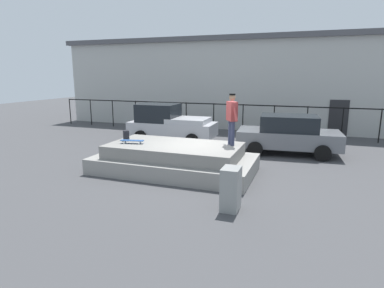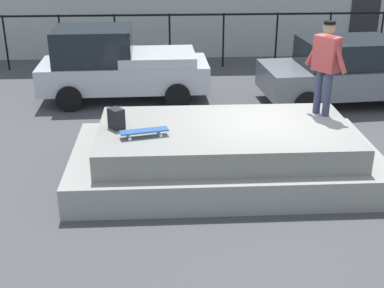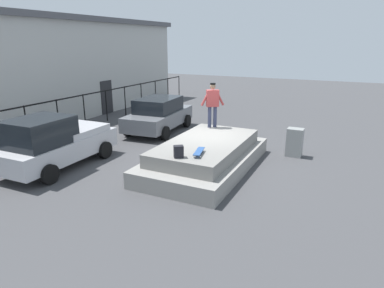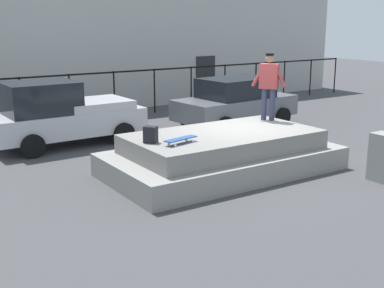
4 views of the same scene
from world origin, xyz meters
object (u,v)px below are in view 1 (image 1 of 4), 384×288
backpack (126,135)px  utility_box (231,189)px  skateboarder (232,115)px  car_grey_sedan_mid (288,134)px  car_silver_pickup_near (169,123)px  skateboard (132,141)px

backpack → utility_box: backpack is taller
skateboarder → car_grey_sedan_mid: size_ratio=0.40×
backpack → car_silver_pickup_near: (-0.34, 4.69, -0.23)m
skateboarder → car_silver_pickup_near: bearing=135.0°
backpack → utility_box: size_ratio=0.33×
utility_box → backpack: bearing=149.8°
backpack → utility_box: bearing=23.3°
skateboarder → utility_box: (0.74, -3.14, -1.45)m
car_grey_sedan_mid → utility_box: bearing=-98.0°
backpack → car_grey_sedan_mid: (5.51, 4.06, -0.31)m
skateboard → car_grey_sedan_mid: (5.01, 4.49, -0.23)m
skateboarder → backpack: size_ratio=4.81×
backpack → car_silver_pickup_near: bearing=147.1°
skateboarder → car_silver_pickup_near: size_ratio=0.40×
skateboarder → skateboard: 3.58m
skateboard → car_silver_pickup_near: car_silver_pickup_near is taller
skateboarder → skateboard: (-3.33, -0.96, -0.92)m
skateboarder → car_grey_sedan_mid: skateboarder is taller
car_grey_sedan_mid → backpack: bearing=-143.7°
skateboarder → utility_box: skateboarder is taller
skateboard → backpack: (-0.50, 0.43, 0.08)m
backpack → car_silver_pickup_near: 4.71m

